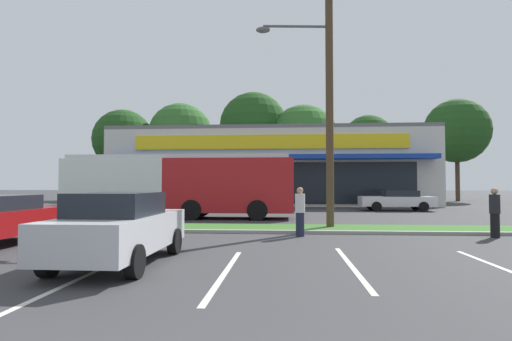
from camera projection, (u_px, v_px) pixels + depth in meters
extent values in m
cube|color=#386B28|center=(262.00, 228.00, 15.84)|extent=(56.00, 2.20, 0.12)
cube|color=#99968C|center=(260.00, 232.00, 14.62)|extent=(56.00, 0.24, 0.12)
cube|color=silver|center=(75.00, 280.00, 7.44)|extent=(0.12, 4.80, 0.01)
cube|color=silver|center=(225.00, 272.00, 8.16)|extent=(0.12, 4.80, 0.01)
cube|color=silver|center=(351.00, 266.00, 8.80)|extent=(0.12, 4.80, 0.01)
cube|color=silver|center=(508.00, 270.00, 8.30)|extent=(0.12, 4.80, 0.01)
cube|color=beige|center=(272.00, 170.00, 37.60)|extent=(26.72, 11.22, 6.19)
cube|color=black|center=(269.00, 183.00, 31.93)|extent=(22.44, 0.08, 3.22)
cube|color=#14389E|center=(269.00, 157.00, 31.34)|extent=(25.11, 1.40, 0.35)
cube|color=yellow|center=(269.00, 142.00, 32.00)|extent=(21.37, 0.16, 1.11)
cube|color=slate|center=(272.00, 135.00, 37.71)|extent=(26.72, 11.22, 0.30)
cylinder|color=#473323|center=(123.00, 181.00, 46.88)|extent=(0.44, 0.44, 4.35)
sphere|color=#1E4719|center=(123.00, 139.00, 47.04)|extent=(6.83, 6.83, 6.83)
cylinder|color=#473323|center=(180.00, 180.00, 47.42)|extent=(0.44, 0.44, 4.60)
sphere|color=#2D6026|center=(180.00, 136.00, 47.59)|extent=(7.49, 7.49, 7.49)
cylinder|color=#473323|center=(253.00, 176.00, 45.81)|extent=(0.44, 0.44, 5.44)
sphere|color=#1E4719|center=(253.00, 126.00, 46.00)|extent=(7.58, 7.58, 7.58)
cylinder|color=#473323|center=(304.00, 183.00, 44.49)|extent=(0.44, 0.44, 3.73)
sphere|color=#2D6026|center=(304.00, 140.00, 44.65)|extent=(7.65, 7.65, 7.65)
cylinder|color=#473323|center=(369.00, 180.00, 46.98)|extent=(0.44, 0.44, 4.58)
sphere|color=#1E4719|center=(368.00, 141.00, 47.14)|extent=(5.88, 5.88, 5.88)
cylinder|color=#473323|center=(458.00, 178.00, 42.75)|extent=(0.44, 0.44, 4.86)
sphere|color=#1E4719|center=(457.00, 131.00, 42.91)|extent=(6.64, 6.64, 6.64)
cylinder|color=#4C3826|center=(329.00, 88.00, 16.03)|extent=(0.30, 0.30, 11.04)
cylinder|color=#59595B|center=(296.00, 26.00, 16.08)|extent=(2.60, 0.34, 0.10)
ellipsoid|color=#59595B|center=(263.00, 30.00, 16.05)|extent=(0.56, 0.32, 0.24)
cube|color=#AD191E|center=(231.00, 185.00, 21.10)|extent=(6.46, 2.58, 2.70)
cube|color=silver|center=(120.00, 185.00, 21.55)|extent=(5.29, 2.57, 2.70)
cube|color=silver|center=(180.00, 158.00, 21.35)|extent=(11.27, 2.34, 0.20)
cube|color=black|center=(186.00, 176.00, 22.62)|extent=(10.79, 0.11, 1.19)
cube|color=black|center=(71.00, 179.00, 21.76)|extent=(0.07, 2.17, 1.51)
cylinder|color=black|center=(93.00, 209.00, 20.41)|extent=(1.00, 0.30, 1.00)
cylinder|color=black|center=(113.00, 207.00, 22.74)|extent=(1.00, 0.30, 1.00)
cylinder|color=black|center=(192.00, 210.00, 20.03)|extent=(1.00, 0.30, 1.00)
cylinder|color=black|center=(202.00, 207.00, 22.36)|extent=(1.00, 0.30, 1.00)
cylinder|color=black|center=(257.00, 210.00, 19.78)|extent=(1.00, 0.30, 1.00)
cylinder|color=black|center=(260.00, 208.00, 22.12)|extent=(1.00, 0.30, 1.00)
cube|color=brown|center=(136.00, 221.00, 14.37)|extent=(1.60, 0.45, 0.06)
cube|color=brown|center=(134.00, 214.00, 14.18)|extent=(1.60, 0.06, 0.44)
cube|color=#333338|center=(153.00, 228.00, 14.31)|extent=(0.08, 0.36, 0.45)
cube|color=#333338|center=(119.00, 228.00, 14.40)|extent=(0.08, 0.36, 0.45)
cube|color=silver|center=(396.00, 201.00, 27.17)|extent=(4.78, 1.73, 0.63)
cube|color=black|center=(400.00, 193.00, 27.17)|extent=(2.15, 1.52, 0.40)
cylinder|color=black|center=(376.00, 207.00, 26.44)|extent=(0.64, 0.22, 0.64)
cylinder|color=black|center=(371.00, 205.00, 28.08)|extent=(0.64, 0.22, 0.64)
cylinder|color=black|center=(424.00, 207.00, 26.23)|extent=(0.64, 0.22, 0.64)
cylinder|color=black|center=(415.00, 205.00, 27.87)|extent=(0.64, 0.22, 0.64)
cube|color=slate|center=(177.00, 201.00, 26.78)|extent=(4.73, 1.79, 0.68)
cube|color=black|center=(173.00, 192.00, 26.82)|extent=(2.13, 1.58, 0.51)
cylinder|color=black|center=(202.00, 206.00, 27.51)|extent=(0.64, 0.22, 0.64)
cylinder|color=black|center=(196.00, 207.00, 25.82)|extent=(0.64, 0.22, 0.64)
cylinder|color=black|center=(159.00, 206.00, 27.73)|extent=(0.64, 0.22, 0.64)
cylinder|color=black|center=(151.00, 207.00, 26.03)|extent=(0.64, 0.22, 0.64)
cube|color=#B7B7BC|center=(121.00, 232.00, 9.01)|extent=(1.75, 4.39, 0.75)
cube|color=black|center=(117.00, 204.00, 8.82)|extent=(1.54, 1.98, 0.50)
cylinder|color=black|center=(110.00, 241.00, 10.42)|extent=(0.22, 0.64, 0.64)
cylinder|color=black|center=(174.00, 241.00, 10.30)|extent=(0.22, 0.64, 0.64)
cylinder|color=black|center=(48.00, 260.00, 7.71)|extent=(0.22, 0.64, 0.64)
cylinder|color=black|center=(135.00, 262.00, 7.59)|extent=(0.22, 0.64, 0.64)
cylinder|color=black|center=(48.00, 230.00, 12.79)|extent=(0.22, 0.64, 0.64)
cylinder|color=#1E2338|center=(300.00, 225.00, 13.77)|extent=(0.28, 0.28, 0.80)
cylinder|color=silver|center=(300.00, 203.00, 13.80)|extent=(0.33, 0.33, 0.63)
sphere|color=tan|center=(300.00, 190.00, 13.81)|extent=(0.22, 0.22, 0.22)
cylinder|color=black|center=(495.00, 226.00, 13.45)|extent=(0.28, 0.28, 0.79)
cylinder|color=black|center=(495.00, 204.00, 13.48)|extent=(0.33, 0.33, 0.63)
sphere|color=tan|center=(494.00, 191.00, 13.49)|extent=(0.22, 0.22, 0.22)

